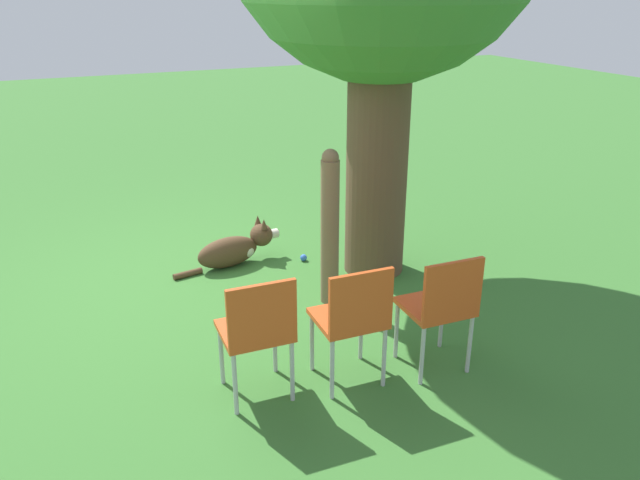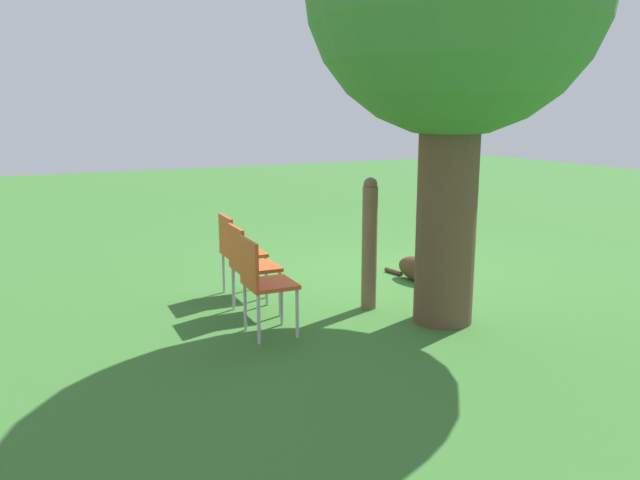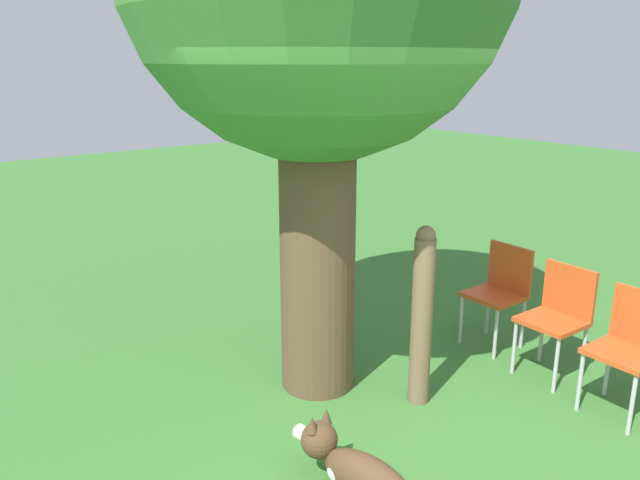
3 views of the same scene
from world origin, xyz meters
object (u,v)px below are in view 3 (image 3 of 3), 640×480
object	(u,v)px
red_chair_0	(631,343)
tennis_ball	(316,430)
dog	(355,471)
fence_post	(422,316)
red_chair_1	(558,312)
red_chair_2	(500,287)

from	to	relation	value
red_chair_0	tennis_ball	distance (m)	2.28
dog	tennis_ball	distance (m)	0.67
dog	tennis_ball	xyz separation A→B (m)	(0.20, 0.62, -0.13)
dog	fence_post	world-z (taller)	fence_post
tennis_ball	red_chair_1	bearing A→B (deg)	-13.57
red_chair_1	tennis_ball	size ratio (longest dim) A/B	13.13
red_chair_0	red_chair_2	distance (m)	1.27
red_chair_0	red_chair_1	distance (m)	0.63
fence_post	tennis_ball	distance (m)	1.08
red_chair_2	fence_post	bearing A→B (deg)	13.34
red_chair_1	dog	bearing A→B (deg)	5.49
red_chair_2	red_chair_0	bearing A→B (deg)	82.82
red_chair_1	red_chair_2	xyz separation A→B (m)	(0.10, 0.62, 0.00)
red_chair_0	tennis_ball	xyz separation A→B (m)	(-1.92, 1.11, -0.50)
dog	red_chair_1	world-z (taller)	red_chair_1
dog	red_chair_1	size ratio (longest dim) A/B	1.24
dog	tennis_ball	world-z (taller)	dog
red_chair_1	fence_post	bearing A→B (deg)	-15.69
red_chair_1	red_chair_2	world-z (taller)	same
red_chair_0	red_chair_1	bearing A→B (deg)	-97.18
dog	fence_post	xyz separation A→B (m)	(1.06, 0.51, 0.51)
red_chair_2	tennis_ball	bearing A→B (deg)	5.68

